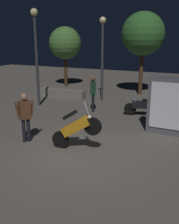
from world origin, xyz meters
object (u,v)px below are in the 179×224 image
(motorcycle_black_parked_left, at_px, (143,106))
(streetlamp_near, at_px, (36,45))
(motorcycle_orange_foreground, at_px, (76,128))
(person_bystander_far, at_px, (93,90))
(streetlamp_far, at_px, (102,48))
(person_rider_beside, at_px, (25,113))
(kiosk_billboard, at_px, (170,106))

(motorcycle_black_parked_left, bearing_deg, streetlamp_near, -8.21)
(motorcycle_orange_foreground, distance_m, motorcycle_black_parked_left, 4.73)
(motorcycle_orange_foreground, xyz_separation_m, person_bystander_far, (-1.35, 4.31, 0.28))
(streetlamp_far, bearing_deg, person_rider_beside, -90.08)
(person_rider_beside, height_order, person_bystander_far, person_bystander_far)
(streetlamp_near, bearing_deg, motorcycle_orange_foreground, -43.54)
(person_bystander_far, bearing_deg, streetlamp_near, 153.66)
(streetlamp_near, relative_size, streetlamp_far, 1.07)
(person_bystander_far, height_order, streetlamp_near, streetlamp_near)
(motorcycle_orange_foreground, xyz_separation_m, motorcycle_black_parked_left, (0.97, 4.61, -0.31))
(streetlamp_near, xyz_separation_m, kiosk_billboard, (6.82, -1.40, -2.00))
(motorcycle_black_parked_left, distance_m, person_bystander_far, 2.42)
(motorcycle_orange_foreground, bearing_deg, kiosk_billboard, 44.07)
(person_rider_beside, bearing_deg, motorcycle_orange_foreground, -139.70)
(streetlamp_near, relative_size, kiosk_billboard, 2.28)
(motorcycle_orange_foreground, xyz_separation_m, streetlamp_far, (-1.85, 6.64, 2.14))
(motorcycle_orange_foreground, distance_m, streetlamp_far, 7.22)
(motorcycle_orange_foreground, distance_m, person_bystander_far, 4.52)
(streetlamp_near, distance_m, kiosk_billboard, 7.25)
(person_rider_beside, bearing_deg, motorcycle_black_parked_left, -83.86)
(streetlamp_far, bearing_deg, streetlamp_near, -136.02)
(person_rider_beside, relative_size, kiosk_billboard, 0.81)
(person_bystander_far, relative_size, streetlamp_near, 0.36)
(streetlamp_near, bearing_deg, person_bystander_far, 2.42)
(streetlamp_far, xyz_separation_m, kiosk_billboard, (4.28, -3.86, -1.83))
(kiosk_billboard, bearing_deg, streetlamp_far, -40.64)
(streetlamp_far, bearing_deg, motorcycle_orange_foreground, -74.41)
(person_rider_beside, distance_m, streetlamp_near, 5.38)
(motorcycle_black_parked_left, bearing_deg, kiosk_billboard, 115.51)
(motorcycle_black_parked_left, relative_size, streetlamp_near, 0.34)
(motorcycle_black_parked_left, bearing_deg, person_bystander_far, -5.36)
(motorcycle_orange_foreground, distance_m, kiosk_billboard, 3.70)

